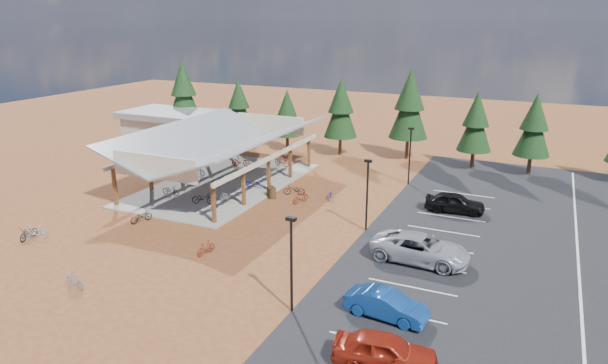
{
  "coord_description": "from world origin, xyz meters",
  "views": [
    {
      "loc": [
        15.77,
        -32.04,
        14.5
      ],
      "look_at": [
        -0.45,
        3.44,
        2.45
      ],
      "focal_mm": 32.0,
      "sensor_mm": 36.0,
      "label": 1
    }
  ],
  "objects_px": {
    "lamp_post_2": "(410,152)",
    "bike_9": "(35,232)",
    "bike_7": "(282,161)",
    "bike_14": "(330,194)",
    "bike_8": "(29,233)",
    "car_4": "(455,202)",
    "bike_4": "(203,198)",
    "bike_6": "(254,183)",
    "bike_11": "(206,248)",
    "trash_bin_1": "(271,191)",
    "car_2": "(420,248)",
    "bike_15": "(300,197)",
    "bike_12": "(141,216)",
    "bike_1": "(192,179)",
    "car_1": "(386,305)",
    "bike_3": "(241,161)",
    "bike_13": "(75,280)",
    "trash_bin_0": "(272,193)",
    "lamp_post_1": "(367,190)",
    "lamp_post_0": "(291,258)",
    "bike_5": "(218,194)",
    "bike_pavilion": "(222,143)",
    "bike_0": "(171,190)",
    "outbuilding": "(172,127)",
    "bike_2": "(198,170)",
    "car_0": "(385,351)",
    "bike_16": "(294,190)"
  },
  "relations": [
    {
      "from": "car_0",
      "to": "bike_11",
      "type": "bearing_deg",
      "value": 56.16
    },
    {
      "from": "lamp_post_2",
      "to": "trash_bin_1",
      "type": "distance_m",
      "value": 12.9
    },
    {
      "from": "bike_9",
      "to": "bike_14",
      "type": "xyz_separation_m",
      "value": [
        15.09,
        15.94,
        -0.1
      ]
    },
    {
      "from": "bike_1",
      "to": "bike_pavilion",
      "type": "bearing_deg",
      "value": -43.67
    },
    {
      "from": "bike_14",
      "to": "bike_pavilion",
      "type": "bearing_deg",
      "value": 162.4
    },
    {
      "from": "bike_9",
      "to": "car_0",
      "type": "distance_m",
      "value": 25.77
    },
    {
      "from": "bike_0",
      "to": "car_2",
      "type": "xyz_separation_m",
      "value": [
        21.83,
        -3.85,
        0.35
      ]
    },
    {
      "from": "bike_3",
      "to": "car_1",
      "type": "xyz_separation_m",
      "value": [
        21.08,
        -21.14,
        0.08
      ]
    },
    {
      "from": "lamp_post_0",
      "to": "bike_15",
      "type": "relative_size",
      "value": 3.07
    },
    {
      "from": "outbuilding",
      "to": "bike_13",
      "type": "xyz_separation_m",
      "value": [
        17.03,
        -30.8,
        -1.55
      ]
    },
    {
      "from": "bike_12",
      "to": "lamp_post_0",
      "type": "bearing_deg",
      "value": 175.97
    },
    {
      "from": "bike_9",
      "to": "bike_7",
      "type": "bearing_deg",
      "value": -49.99
    },
    {
      "from": "trash_bin_0",
      "to": "trash_bin_1",
      "type": "height_order",
      "value": "same"
    },
    {
      "from": "bike_12",
      "to": "car_4",
      "type": "distance_m",
      "value": 23.54
    },
    {
      "from": "lamp_post_1",
      "to": "bike_1",
      "type": "relative_size",
      "value": 3.0
    },
    {
      "from": "car_4",
      "to": "bike_4",
      "type": "bearing_deg",
      "value": 105.16
    },
    {
      "from": "bike_pavilion",
      "to": "bike_15",
      "type": "xyz_separation_m",
      "value": [
        8.39,
        -1.72,
        -3.32
      ]
    },
    {
      "from": "lamp_post_1",
      "to": "bike_11",
      "type": "xyz_separation_m",
      "value": [
        -7.92,
        -8.09,
        -2.51
      ]
    },
    {
      "from": "bike_7",
      "to": "bike_14",
      "type": "relative_size",
      "value": 1.13
    },
    {
      "from": "lamp_post_0",
      "to": "car_2",
      "type": "relative_size",
      "value": 0.85
    },
    {
      "from": "bike_13",
      "to": "trash_bin_1",
      "type": "bearing_deg",
      "value": -177.1
    },
    {
      "from": "trash_bin_1",
      "to": "car_2",
      "type": "bearing_deg",
      "value": -26.96
    },
    {
      "from": "lamp_post_1",
      "to": "bike_9",
      "type": "bearing_deg",
      "value": -151.51
    },
    {
      "from": "bike_6",
      "to": "bike_9",
      "type": "relative_size",
      "value": 0.93
    },
    {
      "from": "bike_9",
      "to": "car_2",
      "type": "xyz_separation_m",
      "value": [
        24.49,
        7.3,
        0.36
      ]
    },
    {
      "from": "lamp_post_2",
      "to": "bike_8",
      "type": "bearing_deg",
      "value": -131.37
    },
    {
      "from": "bike_6",
      "to": "bike_8",
      "type": "xyz_separation_m",
      "value": [
        -8.29,
        -16.02,
        -0.07
      ]
    },
    {
      "from": "bike_6",
      "to": "bike_11",
      "type": "height_order",
      "value": "bike_6"
    },
    {
      "from": "lamp_post_2",
      "to": "car_4",
      "type": "distance_m",
      "value": 7.92
    },
    {
      "from": "bike_0",
      "to": "car_0",
      "type": "relative_size",
      "value": 0.36
    },
    {
      "from": "bike_2",
      "to": "bike_3",
      "type": "height_order",
      "value": "bike_3"
    },
    {
      "from": "bike_1",
      "to": "bike_13",
      "type": "relative_size",
      "value": 1.08
    },
    {
      "from": "car_0",
      "to": "bike_15",
      "type": "bearing_deg",
      "value": 26.03
    },
    {
      "from": "bike_14",
      "to": "trash_bin_0",
      "type": "bearing_deg",
      "value": -176.88
    },
    {
      "from": "bike_1",
      "to": "car_1",
      "type": "height_order",
      "value": "car_1"
    },
    {
      "from": "trash_bin_0",
      "to": "outbuilding",
      "type": "bearing_deg",
      "value": 147.5
    },
    {
      "from": "bike_11",
      "to": "bike_14",
      "type": "height_order",
      "value": "bike_11"
    },
    {
      "from": "bike_pavilion",
      "to": "bike_0",
      "type": "height_order",
      "value": "bike_pavilion"
    },
    {
      "from": "lamp_post_2",
      "to": "bike_9",
      "type": "bearing_deg",
      "value": -131.09
    },
    {
      "from": "bike_14",
      "to": "lamp_post_1",
      "type": "bearing_deg",
      "value": -65.67
    },
    {
      "from": "lamp_post_0",
      "to": "bike_5",
      "type": "xyz_separation_m",
      "value": [
        -12.8,
        12.71,
        -2.32
      ]
    },
    {
      "from": "bike_5",
      "to": "car_2",
      "type": "bearing_deg",
      "value": -115.9
    },
    {
      "from": "bike_15",
      "to": "bike_12",
      "type": "bearing_deg",
      "value": 66.89
    },
    {
      "from": "bike_9",
      "to": "bike_16",
      "type": "relative_size",
      "value": 0.94
    },
    {
      "from": "bike_3",
      "to": "bike_15",
      "type": "distance_m",
      "value": 12.28
    },
    {
      "from": "bike_3",
      "to": "bike_13",
      "type": "relative_size",
      "value": 1.15
    },
    {
      "from": "lamp_post_0",
      "to": "trash_bin_0",
      "type": "xyz_separation_m",
      "value": [
        -9.22,
        15.4,
        -2.53
      ]
    },
    {
      "from": "bike_8",
      "to": "car_2",
      "type": "xyz_separation_m",
      "value": [
        24.85,
        7.48,
        0.43
      ]
    },
    {
      "from": "lamp_post_1",
      "to": "car_0",
      "type": "bearing_deg",
      "value": -68.78
    },
    {
      "from": "bike_13",
      "to": "car_4",
      "type": "relative_size",
      "value": 0.36
    }
  ]
}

